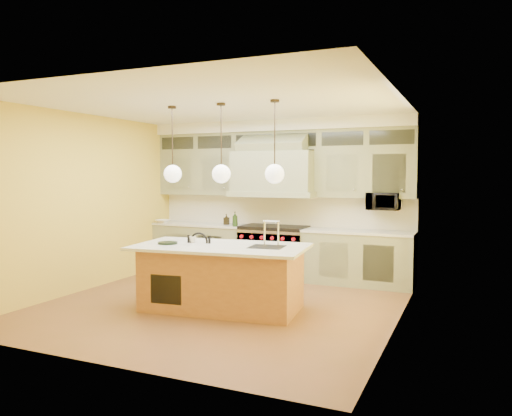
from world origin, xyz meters
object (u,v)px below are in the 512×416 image
at_px(kitchen_island, 222,276).
at_px(microwave, 383,201).
at_px(range, 274,251).
at_px(counter_stool, 196,266).

bearing_deg(kitchen_island, microwave, 46.88).
relative_size(range, counter_stool, 1.11).
distance_m(range, counter_stool, 2.43).
bearing_deg(range, counter_stool, -95.90).
xyz_separation_m(range, counter_stool, (-0.25, -2.42, 0.12)).
xyz_separation_m(kitchen_island, microwave, (1.83, 2.43, 0.98)).
xyz_separation_m(counter_stool, microwave, (2.20, 2.52, 0.84)).
distance_m(range, microwave, 2.18).
bearing_deg(microwave, counter_stool, -131.10).
height_order(range, microwave, microwave).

